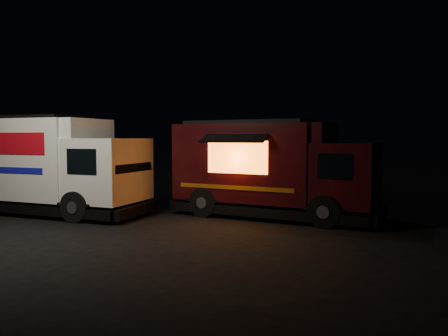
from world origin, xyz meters
TOP-DOWN VIEW (x-y plane):
  - ground at (0.00, 0.00)m, footprint 80.00×80.00m
  - white_truck at (-4.12, 0.58)m, footprint 7.29×3.44m
  - red_truck at (3.26, 1.47)m, footprint 6.87×3.92m

SIDE VIEW (x-z plane):
  - ground at x=0.00m, z-range 0.00..0.00m
  - red_truck at x=3.26m, z-range 0.00..3.01m
  - white_truck at x=-4.12m, z-range 0.00..3.18m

